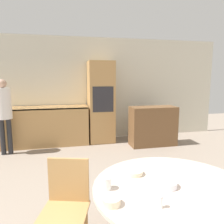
# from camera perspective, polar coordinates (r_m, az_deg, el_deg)

# --- Properties ---
(wall_back) EXTENTS (7.11, 0.05, 2.60)m
(wall_back) POSITION_cam_1_polar(r_m,az_deg,el_deg) (5.69, -5.96, 5.93)
(wall_back) COLOR beige
(wall_back) RESTS_ON ground_plane
(kitchen_counter) EXTENTS (2.60, 0.60, 0.92)m
(kitchen_counter) POSITION_cam_1_polar(r_m,az_deg,el_deg) (5.46, -20.16, -3.48)
(kitchen_counter) COLOR tan
(kitchen_counter) RESTS_ON ground_plane
(oven_unit) EXTENTS (0.62, 0.59, 1.99)m
(oven_unit) POSITION_cam_1_polar(r_m,az_deg,el_deg) (5.42, -2.90, 2.58)
(oven_unit) COLOR tan
(oven_unit) RESTS_ON ground_plane
(sideboard) EXTENTS (1.09, 0.45, 0.93)m
(sideboard) POSITION_cam_1_polar(r_m,az_deg,el_deg) (5.27, 10.63, -3.63)
(sideboard) COLOR brown
(sideboard) RESTS_ON ground_plane
(dining_table) EXTENTS (1.32, 1.32, 0.73)m
(dining_table) POSITION_cam_1_polar(r_m,az_deg,el_deg) (2.06, 15.51, -23.78)
(dining_table) COLOR brown
(dining_table) RESTS_ON ground_plane
(chair_far_left) EXTENTS (0.50, 0.50, 0.88)m
(chair_far_left) POSITION_cam_1_polar(r_m,az_deg,el_deg) (2.16, -11.83, -22.10)
(chair_far_left) COLOR tan
(chair_far_left) RESTS_ON ground_plane
(person_standing) EXTENTS (0.31, 0.31, 1.57)m
(person_standing) POSITION_cam_1_polar(r_m,az_deg,el_deg) (4.98, -26.40, 0.85)
(person_standing) COLOR #262628
(person_standing) RESTS_ON ground_plane
(cup) EXTENTS (0.08, 0.08, 0.10)m
(cup) POSITION_cam_1_polar(r_m,az_deg,el_deg) (1.82, -1.51, -18.12)
(cup) COLOR white
(cup) RESTS_ON dining_table
(bowl_near) EXTENTS (0.17, 0.17, 0.04)m
(bowl_near) POSITION_cam_1_polar(r_m,az_deg,el_deg) (2.09, 5.67, -15.37)
(bowl_near) COLOR beige
(bowl_near) RESTS_ON dining_table
(bowl_centre) EXTENTS (0.13, 0.13, 0.05)m
(bowl_centre) POSITION_cam_1_polar(r_m,az_deg,el_deg) (1.65, -0.17, -22.29)
(bowl_centre) COLOR beige
(bowl_centre) RESTS_ON dining_table
(bowl_far) EXTENTS (0.18, 0.18, 0.05)m
(bowl_far) POSITION_cam_1_polar(r_m,az_deg,el_deg) (1.92, 13.83, -17.70)
(bowl_far) COLOR silver
(bowl_far) RESTS_ON dining_table
(salt_shaker) EXTENTS (0.03, 0.03, 0.09)m
(salt_shaker) POSITION_cam_1_polar(r_m,az_deg,el_deg) (1.64, 12.53, -21.92)
(salt_shaker) COLOR white
(salt_shaker) RESTS_ON dining_table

